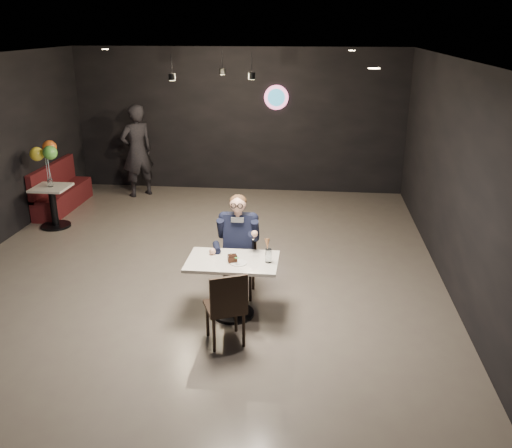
# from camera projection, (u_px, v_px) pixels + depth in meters

# --- Properties ---
(floor) EXTENTS (9.00, 9.00, 0.00)m
(floor) POSITION_uv_depth(u_px,v_px,m) (196.00, 278.00, 7.78)
(floor) COLOR #6E665C
(floor) RESTS_ON ground
(wall_sign) EXTENTS (0.50, 0.06, 0.50)m
(wall_sign) POSITION_uv_depth(u_px,v_px,m) (276.00, 97.00, 11.17)
(wall_sign) COLOR pink
(wall_sign) RESTS_ON floor
(pendant_lights) EXTENTS (1.40, 1.20, 0.36)m
(pendant_lights) POSITION_uv_depth(u_px,v_px,m) (216.00, 60.00, 8.65)
(pendant_lights) COLOR black
(pendant_lights) RESTS_ON floor
(main_table) EXTENTS (1.10, 0.70, 0.75)m
(main_table) POSITION_uv_depth(u_px,v_px,m) (233.00, 288.00, 6.66)
(main_table) COLOR silver
(main_table) RESTS_ON floor
(chair_far) EXTENTS (0.42, 0.46, 0.92)m
(chair_far) POSITION_uv_depth(u_px,v_px,m) (239.00, 263.00, 7.15)
(chair_far) COLOR black
(chair_far) RESTS_ON floor
(chair_near) EXTENTS (0.57, 0.59, 0.92)m
(chair_near) POSITION_uv_depth(u_px,v_px,m) (225.00, 305.00, 6.07)
(chair_near) COLOR black
(chair_near) RESTS_ON floor
(seated_man) EXTENTS (0.60, 0.80, 1.44)m
(seated_man) POSITION_uv_depth(u_px,v_px,m) (239.00, 245.00, 7.06)
(seated_man) COLOR black
(seated_man) RESTS_ON floor
(dessert_plate) EXTENTS (0.20, 0.20, 0.01)m
(dessert_plate) POSITION_uv_depth(u_px,v_px,m) (239.00, 263.00, 6.44)
(dessert_plate) COLOR white
(dessert_plate) RESTS_ON main_table
(cake_slice) EXTENTS (0.13, 0.12, 0.07)m
(cake_slice) POSITION_uv_depth(u_px,v_px,m) (232.00, 258.00, 6.45)
(cake_slice) COLOR black
(cake_slice) RESTS_ON dessert_plate
(mint_leaf) EXTENTS (0.06, 0.04, 0.01)m
(mint_leaf) POSITION_uv_depth(u_px,v_px,m) (237.00, 258.00, 6.37)
(mint_leaf) COLOR green
(mint_leaf) RESTS_ON cake_slice
(sundae_glass) EXTENTS (0.08, 0.08, 0.17)m
(sundae_glass) POSITION_uv_depth(u_px,v_px,m) (268.00, 256.00, 6.44)
(sundae_glass) COLOR silver
(sundae_glass) RESTS_ON main_table
(wafer_cone) EXTENTS (0.08, 0.08, 0.13)m
(wafer_cone) POSITION_uv_depth(u_px,v_px,m) (267.00, 244.00, 6.37)
(wafer_cone) COLOR tan
(wafer_cone) RESTS_ON sundae_glass
(booth_bench) EXTENTS (0.45, 1.79, 0.89)m
(booth_bench) POSITION_uv_depth(u_px,v_px,m) (62.00, 187.00, 10.55)
(booth_bench) COLOR #4E101A
(booth_bench) RESTS_ON floor
(side_table) EXTENTS (0.60, 0.60, 0.75)m
(side_table) POSITION_uv_depth(u_px,v_px,m) (54.00, 207.00, 9.61)
(side_table) COLOR silver
(side_table) RESTS_ON floor
(balloon_vase) EXTENTS (0.09, 0.09, 0.14)m
(balloon_vase) POSITION_uv_depth(u_px,v_px,m) (50.00, 183.00, 9.45)
(balloon_vase) COLOR silver
(balloon_vase) RESTS_ON side_table
(balloon_bunch) EXTENTS (0.44, 0.44, 0.72)m
(balloon_bunch) POSITION_uv_depth(u_px,v_px,m) (47.00, 158.00, 9.30)
(balloon_bunch) COLOR yellow
(balloon_bunch) RESTS_ON balloon_vase
(passerby) EXTENTS (0.82, 0.81, 1.91)m
(passerby) POSITION_uv_depth(u_px,v_px,m) (137.00, 151.00, 11.20)
(passerby) COLOR black
(passerby) RESTS_ON floor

